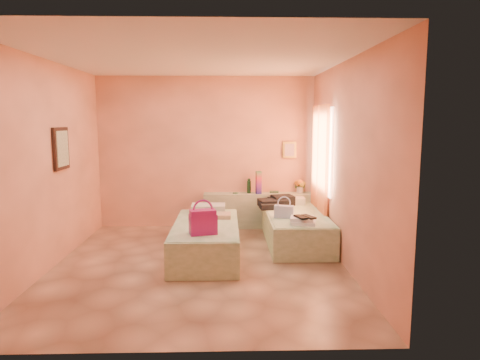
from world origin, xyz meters
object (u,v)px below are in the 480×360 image
object	(u,v)px
bed_left	(206,240)
headboard_ledge	(259,210)
flower_vase	(300,185)
blue_handbag	(284,212)
bed_right	(295,228)
green_book	(274,192)
magenta_handbag	(203,222)
towel_stack	(304,221)
water_bottle	(249,186)

from	to	relation	value
bed_left	headboard_ledge	bearing A→B (deg)	61.95
flower_vase	blue_handbag	size ratio (longest dim) A/B	0.99
bed_right	green_book	distance (m)	1.20
flower_vase	magenta_handbag	size ratio (longest dim) A/B	0.82
bed_left	magenta_handbag	xyz separation A→B (m)	(-0.01, -0.60, 0.42)
headboard_ledge	towel_stack	world-z (taller)	headboard_ledge
headboard_ledge	blue_handbag	size ratio (longest dim) A/B	6.98
bed_right	green_book	xyz separation A→B (m)	(-0.23, 1.10, 0.41)
bed_right	bed_left	bearing A→B (deg)	-155.62
bed_left	green_book	size ratio (longest dim) A/B	11.85
headboard_ledge	magenta_handbag	distance (m)	2.50
headboard_ledge	towel_stack	bearing A→B (deg)	-73.60
headboard_ledge	green_book	world-z (taller)	green_book
water_bottle	blue_handbag	xyz separation A→B (m)	(0.48, -1.38, -0.19)
blue_handbag	towel_stack	bearing A→B (deg)	-46.77
towel_stack	water_bottle	bearing A→B (deg)	111.57
magenta_handbag	green_book	bearing A→B (deg)	48.48
flower_vase	magenta_handbag	world-z (taller)	flower_vase
water_bottle	towel_stack	xyz separation A→B (m)	(0.71, -1.80, -0.23)
water_bottle	blue_handbag	world-z (taller)	water_bottle
headboard_ledge	green_book	distance (m)	0.45
towel_stack	bed_left	bearing A→B (deg)	176.57
bed_left	towel_stack	xyz separation A→B (m)	(1.43, -0.09, 0.30)
green_book	flower_vase	world-z (taller)	flower_vase
bed_left	magenta_handbag	bearing A→B (deg)	-90.66
bed_right	towel_stack	size ratio (longest dim) A/B	5.71
bed_right	magenta_handbag	bearing A→B (deg)	-138.96
bed_right	towel_stack	xyz separation A→B (m)	(0.00, -0.74, 0.30)
water_bottle	towel_stack	distance (m)	1.95
flower_vase	bed_right	bearing A→B (deg)	-102.96
water_bottle	green_book	distance (m)	0.49
green_book	towel_stack	world-z (taller)	green_book
headboard_ledge	green_book	size ratio (longest dim) A/B	12.15
bed_left	water_bottle	bearing A→B (deg)	67.19
headboard_ledge	bed_left	size ratio (longest dim) A/B	1.02
magenta_handbag	bed_left	bearing A→B (deg)	74.96
headboard_ledge	water_bottle	bearing A→B (deg)	176.33
bed_left	water_bottle	xyz separation A→B (m)	(0.72, 1.71, 0.53)
water_bottle	magenta_handbag	size ratio (longest dim) A/B	0.74
blue_handbag	bed_right	bearing A→B (deg)	67.59
magenta_handbag	water_bottle	bearing A→B (deg)	58.18
green_book	blue_handbag	xyz separation A→B (m)	(-0.00, -1.42, -0.07)
headboard_ledge	magenta_handbag	bearing A→B (deg)	-111.50
flower_vase	magenta_handbag	distance (m)	2.88
headboard_ledge	flower_vase	bearing A→B (deg)	2.63
flower_vase	towel_stack	size ratio (longest dim) A/B	0.83
bed_left	flower_vase	world-z (taller)	flower_vase
bed_right	water_bottle	distance (m)	1.38
headboard_ledge	bed_right	size ratio (longest dim) A/B	1.02
headboard_ledge	blue_handbag	bearing A→B (deg)	-78.03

